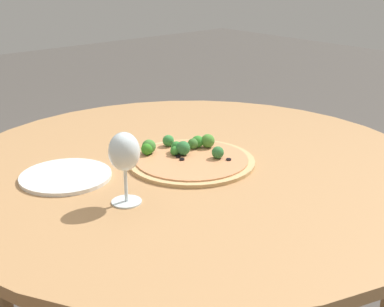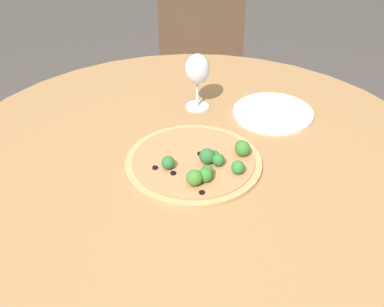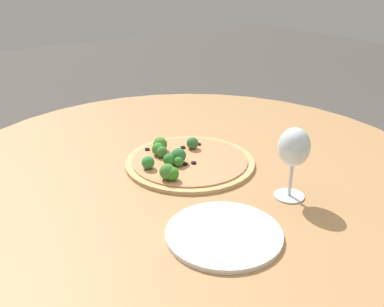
# 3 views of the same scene
# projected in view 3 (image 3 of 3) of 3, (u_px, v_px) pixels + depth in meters

# --- Properties ---
(dining_table) EXTENTS (1.33, 1.33, 0.72)m
(dining_table) POSITION_uv_depth(u_px,v_px,m) (190.00, 183.00, 1.17)
(dining_table) COLOR #A87A4C
(dining_table) RESTS_ON ground_plane
(pizza) EXTENTS (0.34, 0.34, 0.05)m
(pizza) POSITION_uv_depth(u_px,v_px,m) (187.00, 160.00, 1.14)
(pizza) COLOR tan
(pizza) RESTS_ON dining_table
(wine_glass) EXTENTS (0.07, 0.07, 0.17)m
(wine_glass) POSITION_uv_depth(u_px,v_px,m) (294.00, 149.00, 0.94)
(wine_glass) COLOR silver
(wine_glass) RESTS_ON dining_table
(plate_near) EXTENTS (0.23, 0.23, 0.01)m
(plate_near) POSITION_uv_depth(u_px,v_px,m) (224.00, 234.00, 0.84)
(plate_near) COLOR silver
(plate_near) RESTS_ON dining_table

